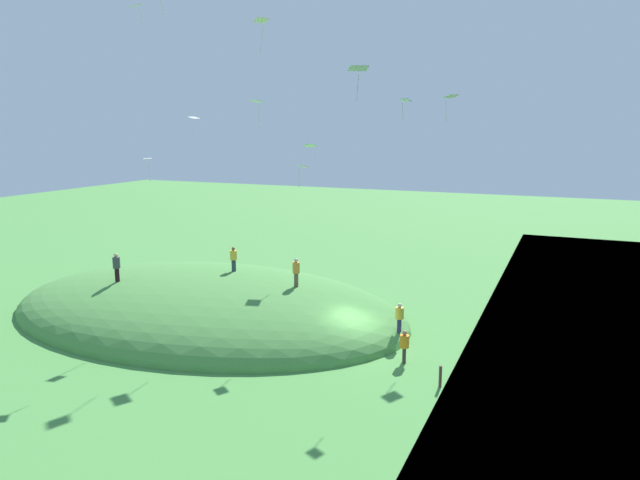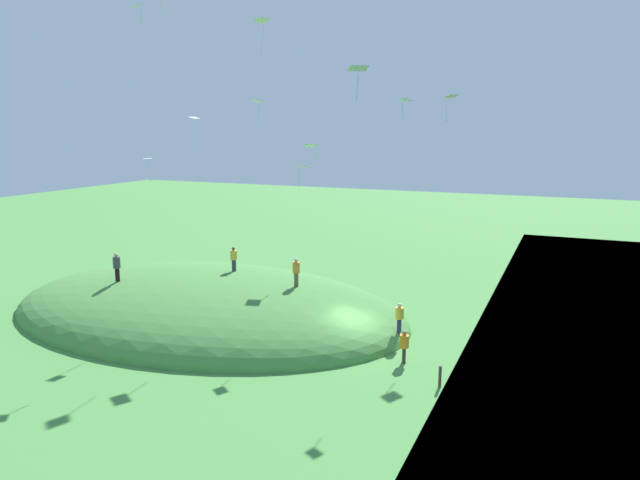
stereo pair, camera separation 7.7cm
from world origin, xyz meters
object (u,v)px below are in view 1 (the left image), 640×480
Objects in this scene: kite_4 at (194,121)px; kite_9 at (358,70)px; person_on_hilltop at (404,343)px; kite_7 at (261,23)px; kite_2 at (148,161)px; kite_1 at (257,102)px; kite_5 at (311,146)px; person_with_child at (399,314)px; mooring_post at (440,376)px; kite_10 at (302,168)px; kite_11 at (405,102)px; kite_3 at (451,98)px; person_near_shore at (233,256)px; person_walking_path at (116,264)px; person_watching_kites at (296,269)px; kite_8 at (136,6)px.

kite_9 is at bearing 153.58° from kite_4.
kite_7 reaches higher than person_on_hilltop.
kite_4 reaches higher than kite_2.
person_on_hilltop is at bearing 146.83° from kite_7.
kite_1 reaches higher than person_on_hilltop.
kite_5 is at bearing -116.17° from kite_2.
person_with_child is 21.09m from kite_7.
kite_5 is (-5.11, -10.40, 0.54)m from kite_2.
kite_4 is 2.09× the size of mooring_post.
kite_7 is (-1.87, -9.74, 8.55)m from kite_2.
kite_5 is 5.55m from kite_10.
kite_2 is 14.42m from kite_11.
kite_7 reaches higher than kite_10.
kite_4 is (4.37, 0.52, -1.13)m from kite_1.
kite_5 is 1.02× the size of kite_11.
person_with_child is (1.00, -2.56, 0.61)m from person_on_hilltop.
kite_11 is (1.26, 6.09, -0.46)m from kite_3.
kite_4 is (2.70, -0.02, 8.66)m from person_near_shore.
person_on_hilltop is at bearing -42.83° from mooring_post.
person_walking_path is 21.19m from mooring_post.
person_near_shore is at bearing 25.06° from kite_3.
kite_5 is at bearing -140.23° from person_walking_path.
kite_4 is at bearing 93.23° from person_with_child.
kite_1 reaches higher than kite_5.
kite_10 is (-4.99, 4.50, -9.07)m from kite_7.
person_watching_kites is 1.55× the size of kite_8.
person_on_hilltop is (-12.77, 4.54, -2.48)m from person_near_shore.
kite_7 is at bearing -44.44° from kite_9.
person_near_shore is 16.75m from mooring_post.
kite_11 is at bearing -59.64° from mooring_post.
kite_3 reaches higher than person_watching_kites.
kite_11 reaches higher than kite_10.
person_watching_kites is 0.97× the size of person_walking_path.
kite_7 is at bearing -136.76° from kite_8.
kite_8 is (5.72, 5.38, 0.50)m from kite_7.
person_watching_kites is 14.47m from kite_3.
kite_11 is (-6.31, -0.72, 9.81)m from person_watching_kites.
kite_9 reaches higher than kite_10.
person_near_shore is 1.43× the size of kite_8.
kite_9 is at bearing 86.50° from kite_11.
kite_9 reaches higher than person_walking_path.
kite_7 is (-0.43, -3.53, 15.03)m from person_near_shore.
mooring_post is at bearing -84.72° from person_near_shore.
mooring_post is (-11.39, 10.85, -10.06)m from kite_5.
person_on_hilltop is 1.35× the size of kite_2.
kite_11 is (-10.86, 3.75, -5.38)m from kite_7.
kite_5 is at bearing 63.86° from person_with_child.
kite_7 reaches higher than kite_5.
kite_8 reaches higher than kite_7.
person_with_child is at bearing 161.84° from person_watching_kites.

